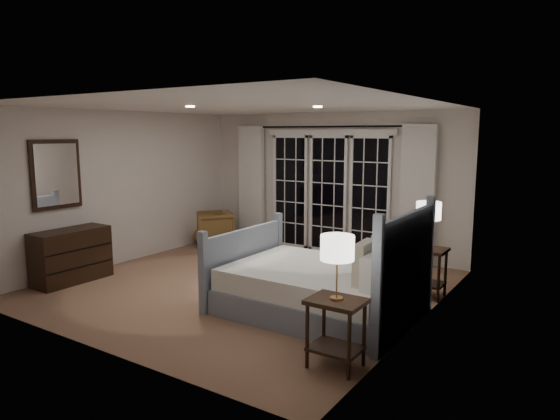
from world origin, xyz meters
The scene contains 20 objects.
floor centered at (0.00, 0.00, 0.00)m, with size 5.00×5.00×0.00m, color #90634D.
ceiling centered at (0.00, 0.00, 2.50)m, with size 5.00×5.00×0.00m, color white.
wall_left centered at (-2.50, 0.00, 1.25)m, with size 0.02×5.00×2.50m, color silver.
wall_right centered at (2.50, 0.00, 1.25)m, with size 0.02×5.00×2.50m, color silver.
wall_back centered at (0.00, 2.50, 1.25)m, with size 5.00×0.02×2.50m, color silver.
wall_front centered at (0.00, -2.50, 1.25)m, with size 5.00×0.02×2.50m, color silver.
french_doors centered at (0.00, 2.46, 1.09)m, with size 2.50×0.04×2.20m.
curtain_rod centered at (0.00, 2.40, 2.25)m, with size 0.03×0.03×3.50m, color black.
curtain_left centered at (-1.65, 2.38, 1.15)m, with size 0.55×0.10×2.25m, color silver.
curtain_right centered at (1.65, 2.38, 1.15)m, with size 0.55×0.10×2.25m, color silver.
downlight_a centered at (0.80, 0.60, 2.49)m, with size 0.12×0.12×0.01m, color white.
downlight_b centered at (-0.60, -0.40, 2.49)m, with size 0.12×0.12×0.01m, color white.
bed centered at (1.42, -0.36, 0.33)m, with size 2.24×1.61×1.30m.
nightstand_left centered at (2.20, -1.53, 0.43)m, with size 0.50×0.40×0.65m.
nightstand_right centered at (2.27, 0.92, 0.43)m, with size 0.50×0.40×0.66m.
lamp_left centered at (2.20, -1.53, 1.12)m, with size 0.31×0.31×0.59m.
lamp_right centered at (2.27, 0.92, 1.14)m, with size 0.32×0.32×0.61m.
armchair centered at (-2.10, 1.74, 0.32)m, with size 0.69×0.71×0.65m, color brown.
dresser centered at (-2.23, -1.23, 0.38)m, with size 0.46×1.09×0.77m.
mirror centered at (-2.47, -1.23, 1.55)m, with size 0.05×0.85×1.00m.
Camera 1 is at (4.15, -5.44, 2.14)m, focal length 32.00 mm.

